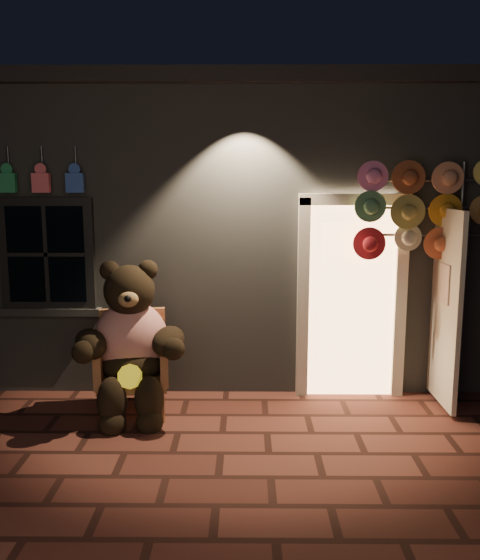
{
  "coord_description": "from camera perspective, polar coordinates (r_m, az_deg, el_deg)",
  "views": [
    {
      "loc": [
        0.21,
        -4.79,
        2.35
      ],
      "look_at": [
        0.16,
        1.0,
        1.35
      ],
      "focal_mm": 38.0,
      "sensor_mm": 36.0,
      "label": 1
    }
  ],
  "objects": [
    {
      "name": "hat_rack",
      "position": [
        6.34,
        17.28,
        6.62
      ],
      "size": [
        1.43,
        0.22,
        2.53
      ],
      "color": "#59595E",
      "rests_on": "ground"
    },
    {
      "name": "teddy_bear",
      "position": [
        5.95,
        -10.48,
        -6.01
      ],
      "size": [
        1.16,
        0.97,
        1.61
      ],
      "rotation": [
        0.0,
        0.0,
        0.14
      ],
      "color": "red",
      "rests_on": "ground"
    },
    {
      "name": "wicker_armchair",
      "position": [
        6.14,
        -10.29,
        -7.81
      ],
      "size": [
        0.78,
        0.72,
        1.02
      ],
      "rotation": [
        0.0,
        0.0,
        0.14
      ],
      "color": "#AA7242",
      "rests_on": "ground"
    },
    {
      "name": "ground",
      "position": [
        5.34,
        -1.88,
        -16.32
      ],
      "size": [
        60.0,
        60.0,
        0.0
      ],
      "primitive_type": "plane",
      "color": "brown",
      "rests_on": "ground"
    },
    {
      "name": "shop_building",
      "position": [
        8.8,
        -0.84,
        5.8
      ],
      "size": [
        7.3,
        5.95,
        3.51
      ],
      "color": "slate",
      "rests_on": "ground"
    }
  ]
}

